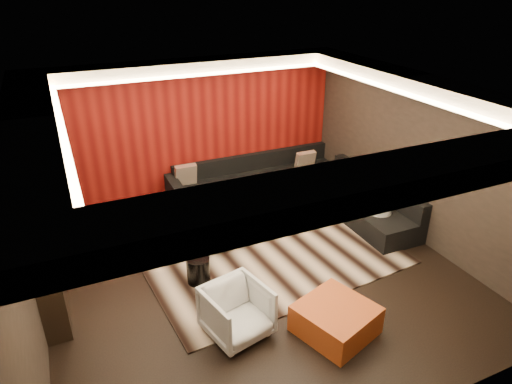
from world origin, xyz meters
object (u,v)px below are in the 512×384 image
coffee_table (217,240)px  white_side_table (378,219)px  armchair (237,312)px  orange_ottoman (336,319)px  drum_stool (198,270)px  sectional_sofa (295,189)px

coffee_table → white_side_table: (2.78, -0.73, 0.15)m
coffee_table → armchair: armchair is taller
white_side_table → armchair: 3.52m
orange_ottoman → armchair: 1.27m
drum_stool → sectional_sofa: (2.61, 1.78, 0.04)m
sectional_sofa → drum_stool: bearing=-145.7°
coffee_table → drum_stool: (-0.60, -0.83, 0.11)m
sectional_sofa → armchair: bearing=-129.6°
armchair → sectional_sofa: 3.90m
coffee_table → orange_ottoman: 2.65m
orange_ottoman → sectional_sofa: sectional_sofa is taller
white_side_table → drum_stool: bearing=-178.2°
white_side_table → sectional_sofa: size_ratio=0.15×
drum_stool → white_side_table: bearing=1.8°
drum_stool → armchair: size_ratio=0.53×
coffee_table → armchair: (-0.47, -2.06, 0.23)m
coffee_table → drum_stool: 1.03m
white_side_table → orange_ottoman: 2.77m
coffee_table → orange_ottoman: bearing=-74.8°
white_side_table → armchair: (-3.25, -1.33, 0.08)m
drum_stool → armchair: armchair is taller
coffee_table → sectional_sofa: size_ratio=0.30×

